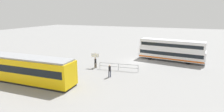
{
  "coord_description": "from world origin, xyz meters",
  "views": [
    {
      "loc": [
        -7.73,
        31.59,
        8.74
      ],
      "look_at": [
        2.63,
        5.4,
        1.99
      ],
      "focal_mm": 29.15,
      "sensor_mm": 36.0,
      "label": 1
    }
  ],
  "objects_px": {
    "tram_yellow": "(19,68)",
    "pedestrian_near_railing": "(95,62)",
    "double_decker_bus": "(171,50)",
    "pedestrian_crossing": "(110,70)",
    "info_sign": "(95,57)"
  },
  "relations": [
    {
      "from": "tram_yellow",
      "to": "pedestrian_near_railing",
      "type": "bearing_deg",
      "value": -127.02
    },
    {
      "from": "double_decker_bus",
      "to": "pedestrian_crossing",
      "type": "bearing_deg",
      "value": 59.97
    },
    {
      "from": "pedestrian_near_railing",
      "to": "double_decker_bus",
      "type": "bearing_deg",
      "value": -140.0
    },
    {
      "from": "tram_yellow",
      "to": "pedestrian_crossing",
      "type": "xyz_separation_m",
      "value": [
        -10.44,
        -5.61,
        -0.71
      ]
    },
    {
      "from": "tram_yellow",
      "to": "pedestrian_near_railing",
      "type": "height_order",
      "value": "tram_yellow"
    },
    {
      "from": "double_decker_bus",
      "to": "info_sign",
      "type": "distance_m",
      "value": 14.27
    },
    {
      "from": "tram_yellow",
      "to": "info_sign",
      "type": "distance_m",
      "value": 11.12
    },
    {
      "from": "double_decker_bus",
      "to": "tram_yellow",
      "type": "xyz_separation_m",
      "value": [
        17.59,
        18.0,
        -0.23
      ]
    },
    {
      "from": "info_sign",
      "to": "pedestrian_near_railing",
      "type": "bearing_deg",
      "value": 122.54
    },
    {
      "from": "pedestrian_crossing",
      "to": "double_decker_bus",
      "type": "bearing_deg",
      "value": -120.03
    },
    {
      "from": "double_decker_bus",
      "to": "tram_yellow",
      "type": "bearing_deg",
      "value": 45.65
    },
    {
      "from": "tram_yellow",
      "to": "pedestrian_near_railing",
      "type": "xyz_separation_m",
      "value": [
        -6.64,
        -8.81,
        -0.77
      ]
    },
    {
      "from": "double_decker_bus",
      "to": "tram_yellow",
      "type": "distance_m",
      "value": 25.17
    },
    {
      "from": "info_sign",
      "to": "double_decker_bus",
      "type": "bearing_deg",
      "value": -140.98
    },
    {
      "from": "double_decker_bus",
      "to": "pedestrian_near_railing",
      "type": "height_order",
      "value": "double_decker_bus"
    }
  ]
}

